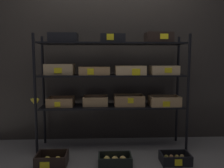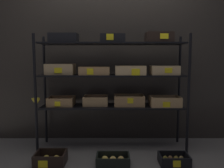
# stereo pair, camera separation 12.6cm
# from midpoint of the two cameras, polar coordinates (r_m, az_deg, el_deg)

# --- Properties ---
(ground_plane) EXTENTS (10.00, 10.00, 0.00)m
(ground_plane) POSITION_cam_midpoint_polar(r_m,az_deg,el_deg) (3.04, 1.23, -15.64)
(ground_plane) COLOR #605B56
(storefront_wall) EXTENTS (4.21, 0.12, 2.60)m
(storefront_wall) POSITION_cam_midpoint_polar(r_m,az_deg,el_deg) (3.22, 1.13, 9.12)
(storefront_wall) COLOR #2D2823
(storefront_wall) RESTS_ON ground_plane
(display_rack) EXTENTS (1.94, 0.42, 1.46)m
(display_rack) POSITION_cam_midpoint_polar(r_m,az_deg,el_deg) (2.83, 1.37, 1.96)
(display_rack) COLOR black
(display_rack) RESTS_ON ground_plane
(crate_ground_apple_gold) EXTENTS (0.33, 0.25, 0.13)m
(crate_ground_apple_gold) POSITION_cam_midpoint_polar(r_m,az_deg,el_deg) (2.65, -13.85, -18.06)
(crate_ground_apple_gold) COLOR black
(crate_ground_apple_gold) RESTS_ON ground_plane
(crate_ground_left_apple_gold) EXTENTS (0.36, 0.22, 0.11)m
(crate_ground_left_apple_gold) POSITION_cam_midpoint_polar(r_m,az_deg,el_deg) (2.57, 1.73, -18.81)
(crate_ground_left_apple_gold) COLOR black
(crate_ground_left_apple_gold) RESTS_ON ground_plane
(crate_ground_kiwi) EXTENTS (0.32, 0.23, 0.11)m
(crate_ground_kiwi) POSITION_cam_midpoint_polar(r_m,az_deg,el_deg) (2.69, 16.74, -17.98)
(crate_ground_kiwi) COLOR black
(crate_ground_kiwi) RESTS_ON ground_plane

